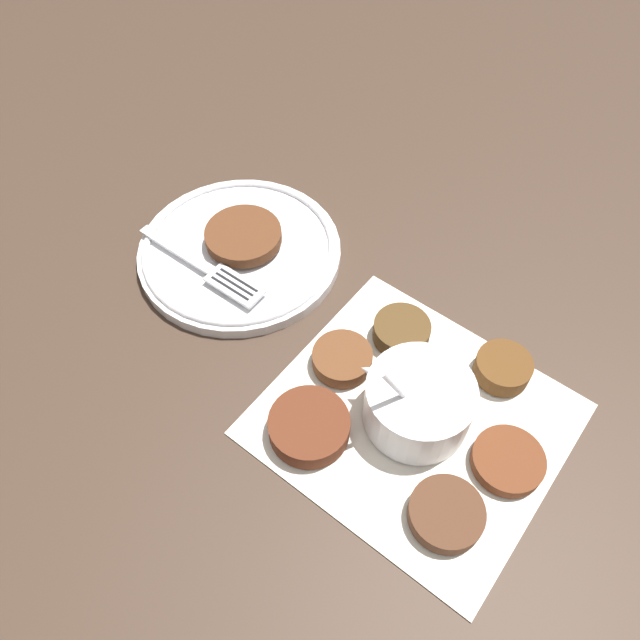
% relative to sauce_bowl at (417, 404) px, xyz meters
% --- Properties ---
extents(ground_plane, '(4.00, 4.00, 0.00)m').
position_rel_sauce_bowl_xyz_m(ground_plane, '(-0.00, 0.02, -0.03)').
color(ground_plane, '#38281E').
extents(napkin, '(0.31, 0.29, 0.00)m').
position_rel_sauce_bowl_xyz_m(napkin, '(-0.00, 0.00, -0.03)').
color(napkin, silver).
rests_on(napkin, ground_plane).
extents(sauce_bowl, '(0.11, 0.10, 0.11)m').
position_rel_sauce_bowl_xyz_m(sauce_bowl, '(0.00, 0.00, 0.00)').
color(sauce_bowl, silver).
rests_on(sauce_bowl, napkin).
extents(fritter_0, '(0.07, 0.07, 0.02)m').
position_rel_sauce_bowl_xyz_m(fritter_0, '(-0.06, 0.08, -0.02)').
color(fritter_0, '#492C1D').
rests_on(fritter_0, napkin).
extents(fritter_1, '(0.06, 0.06, 0.02)m').
position_rel_sauce_bowl_xyz_m(fritter_1, '(0.05, -0.08, -0.01)').
color(fritter_1, '#493319').
rests_on(fritter_1, napkin).
extents(fritter_2, '(0.06, 0.06, 0.02)m').
position_rel_sauce_bowl_xyz_m(fritter_2, '(-0.06, -0.08, -0.01)').
color(fritter_2, '#523217').
rests_on(fritter_2, napkin).
extents(fritter_3, '(0.08, 0.08, 0.02)m').
position_rel_sauce_bowl_xyz_m(fritter_3, '(0.08, 0.06, -0.01)').
color(fritter_3, '#522717').
rests_on(fritter_3, napkin).
extents(fritter_4, '(0.06, 0.06, 0.02)m').
position_rel_sauce_bowl_xyz_m(fritter_4, '(0.09, -0.02, -0.02)').
color(fritter_4, brown).
rests_on(fritter_4, napkin).
extents(fritter_5, '(0.07, 0.07, 0.01)m').
position_rel_sauce_bowl_xyz_m(fritter_5, '(-0.09, 0.01, -0.02)').
color(fritter_5, '#5A2E19').
rests_on(fritter_5, napkin).
extents(serving_plate, '(0.23, 0.23, 0.02)m').
position_rel_sauce_bowl_xyz_m(serving_plate, '(0.26, -0.10, -0.02)').
color(serving_plate, silver).
rests_on(serving_plate, ground_plane).
extents(fritter_on_plate, '(0.09, 0.09, 0.01)m').
position_rel_sauce_bowl_xyz_m(fritter_on_plate, '(0.26, -0.11, -0.00)').
color(fritter_on_plate, '#512D19').
rests_on(fritter_on_plate, serving_plate).
extents(fork, '(0.18, 0.05, 0.00)m').
position_rel_sauce_bowl_xyz_m(fork, '(0.26, -0.05, -0.01)').
color(fork, silver).
rests_on(fork, serving_plate).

